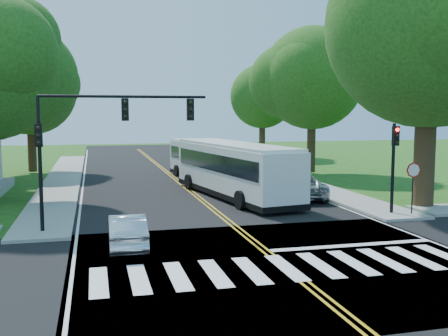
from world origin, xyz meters
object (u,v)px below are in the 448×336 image
object	(u,v)px
signal_ne	(394,156)
dark_sedan	(262,179)
suv	(301,186)
signal_nw	(97,129)
hatchback	(127,231)
bus_lead	(234,169)
bus_follow	(208,160)

from	to	relation	value
signal_ne	dark_sedan	size ratio (longest dim) A/B	1.15
suv	dark_sedan	world-z (taller)	suv
signal_nw	hatchback	distance (m)	4.93
dark_sedan	signal_nw	bearing A→B (deg)	28.84
hatchback	suv	distance (m)	14.09
bus_lead	bus_follow	distance (m)	7.63
signal_nw	hatchback	bearing A→B (deg)	-72.62
hatchback	suv	xyz separation A→B (m)	(10.76, 9.09, 0.07)
signal_ne	bus_follow	xyz separation A→B (m)	(-6.05, 14.94, -1.42)
bus_lead	dark_sedan	world-z (taller)	bus_lead
signal_nw	dark_sedan	xyz separation A→B (m)	(10.86, 10.72, -3.81)
bus_follow	hatchback	bearing A→B (deg)	59.96
signal_ne	suv	size ratio (longest dim) A/B	0.86
signal_ne	suv	xyz separation A→B (m)	(-2.33, 6.01, -2.24)
bus_lead	signal_ne	bearing A→B (deg)	120.31
signal_nw	dark_sedan	world-z (taller)	signal_nw
bus_lead	bus_follow	size ratio (longest dim) A/B	1.11
signal_ne	bus_lead	world-z (taller)	signal_ne
bus_lead	suv	bearing A→B (deg)	151.32
bus_follow	hatchback	world-z (taller)	bus_follow
signal_nw	dark_sedan	distance (m)	15.73
signal_ne	bus_lead	size ratio (longest dim) A/B	0.34
signal_nw	suv	world-z (taller)	signal_nw
signal_ne	signal_nw	bearing A→B (deg)	-179.95
bus_lead	bus_follow	xyz separation A→B (m)	(0.07, 7.62, -0.18)
hatchback	bus_follow	bearing A→B (deg)	-110.60
bus_follow	dark_sedan	distance (m)	5.20
signal_nw	bus_follow	size ratio (longest dim) A/B	0.62
signal_nw	bus_lead	world-z (taller)	signal_nw
signal_ne	bus_lead	xyz separation A→B (m)	(-6.12, 7.31, -1.24)
suv	signal_ne	bearing A→B (deg)	122.23
signal_ne	bus_follow	bearing A→B (deg)	112.05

